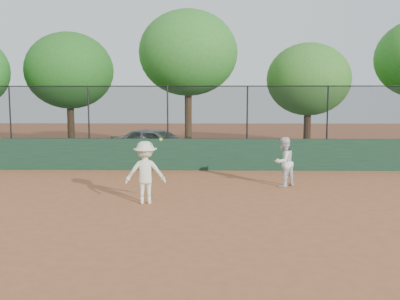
{
  "coord_description": "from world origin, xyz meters",
  "views": [
    {
      "loc": [
        1.07,
        -10.8,
        2.66
      ],
      "look_at": [
        0.8,
        2.2,
        1.2
      ],
      "focal_mm": 40.0,
      "sensor_mm": 36.0,
      "label": 1
    }
  ],
  "objects_px": {
    "player_second": "(284,162)",
    "player_main": "(145,172)",
    "tree_1": "(69,71)",
    "parked_car": "(157,144)",
    "tree_3": "(308,80)",
    "tree_2": "(188,53)"
  },
  "relations": [
    {
      "from": "tree_1",
      "to": "player_main",
      "type": "bearing_deg",
      "value": -64.57
    },
    {
      "from": "tree_2",
      "to": "tree_3",
      "type": "xyz_separation_m",
      "value": [
        5.99,
        0.5,
        -1.26
      ]
    },
    {
      "from": "tree_1",
      "to": "parked_car",
      "type": "bearing_deg",
      "value": -35.78
    },
    {
      "from": "parked_car",
      "to": "tree_1",
      "type": "distance_m",
      "value": 6.93
    },
    {
      "from": "tree_2",
      "to": "tree_3",
      "type": "relative_size",
      "value": 1.28
    },
    {
      "from": "player_main",
      "to": "parked_car",
      "type": "bearing_deg",
      "value": 94.44
    },
    {
      "from": "parked_car",
      "to": "tree_2",
      "type": "height_order",
      "value": "tree_2"
    },
    {
      "from": "parked_car",
      "to": "player_main",
      "type": "relative_size",
      "value": 2.48
    },
    {
      "from": "player_second",
      "to": "player_main",
      "type": "relative_size",
      "value": 0.88
    },
    {
      "from": "player_second",
      "to": "tree_1",
      "type": "xyz_separation_m",
      "value": [
        -9.46,
        9.29,
        3.38
      ]
    },
    {
      "from": "player_main",
      "to": "tree_3",
      "type": "bearing_deg",
      "value": 59.69
    },
    {
      "from": "tree_1",
      "to": "tree_3",
      "type": "bearing_deg",
      "value": -1.48
    },
    {
      "from": "parked_car",
      "to": "tree_1",
      "type": "bearing_deg",
      "value": 79.38
    },
    {
      "from": "player_second",
      "to": "tree_3",
      "type": "xyz_separation_m",
      "value": [
        2.66,
        8.97,
        2.91
      ]
    },
    {
      "from": "parked_car",
      "to": "tree_1",
      "type": "height_order",
      "value": "tree_1"
    },
    {
      "from": "player_main",
      "to": "tree_3",
      "type": "xyz_separation_m",
      "value": [
        6.6,
        11.29,
        2.87
      ]
    },
    {
      "from": "tree_1",
      "to": "tree_3",
      "type": "distance_m",
      "value": 12.13
    },
    {
      "from": "tree_1",
      "to": "tree_2",
      "type": "bearing_deg",
      "value": -7.59
    },
    {
      "from": "player_second",
      "to": "tree_3",
      "type": "height_order",
      "value": "tree_3"
    },
    {
      "from": "tree_2",
      "to": "tree_3",
      "type": "bearing_deg",
      "value": 4.79
    },
    {
      "from": "tree_3",
      "to": "tree_1",
      "type": "bearing_deg",
      "value": 178.52
    },
    {
      "from": "parked_car",
      "to": "player_main",
      "type": "distance_m",
      "value": 8.1
    }
  ]
}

